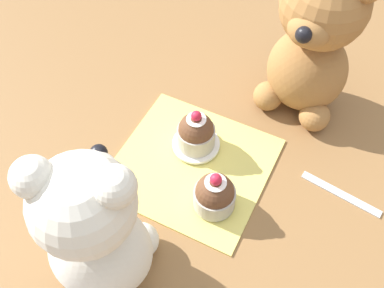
% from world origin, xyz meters
% --- Properties ---
extents(ground_plane, '(4.00, 4.00, 0.00)m').
position_xyz_m(ground_plane, '(0.00, 0.00, 0.00)').
color(ground_plane, olive).
extents(knitted_placemat, '(0.23, 0.22, 0.01)m').
position_xyz_m(knitted_placemat, '(0.00, 0.00, 0.00)').
color(knitted_placemat, '#E0D166').
rests_on(knitted_placemat, ground_plane).
extents(teddy_bear_cream, '(0.15, 0.14, 0.25)m').
position_xyz_m(teddy_bear_cream, '(0.02, 0.20, 0.12)').
color(teddy_bear_cream, silver).
rests_on(teddy_bear_cream, ground_plane).
extents(teddy_bear_tan, '(0.14, 0.14, 0.27)m').
position_xyz_m(teddy_bear_tan, '(-0.10, -0.20, 0.13)').
color(teddy_bear_tan, '#A3703D').
rests_on(teddy_bear_tan, ground_plane).
extents(cupcake_near_cream_bear, '(0.06, 0.06, 0.07)m').
position_xyz_m(cupcake_near_cream_bear, '(-0.06, 0.05, 0.03)').
color(cupcake_near_cream_bear, '#B2ADA3').
rests_on(cupcake_near_cream_bear, knitted_placemat).
extents(saucer_plate, '(0.07, 0.07, 0.01)m').
position_xyz_m(saucer_plate, '(0.01, -0.03, 0.01)').
color(saucer_plate, white).
rests_on(saucer_plate, knitted_placemat).
extents(cupcake_near_tan_bear, '(0.06, 0.06, 0.07)m').
position_xyz_m(cupcake_near_tan_bear, '(0.01, -0.03, 0.04)').
color(cupcake_near_tan_bear, '#B2ADA3').
rests_on(cupcake_near_tan_bear, saucer_plate).
extents(teaspoon, '(0.12, 0.03, 0.01)m').
position_xyz_m(teaspoon, '(-0.22, -0.05, 0.00)').
color(teaspoon, silver).
rests_on(teaspoon, ground_plane).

